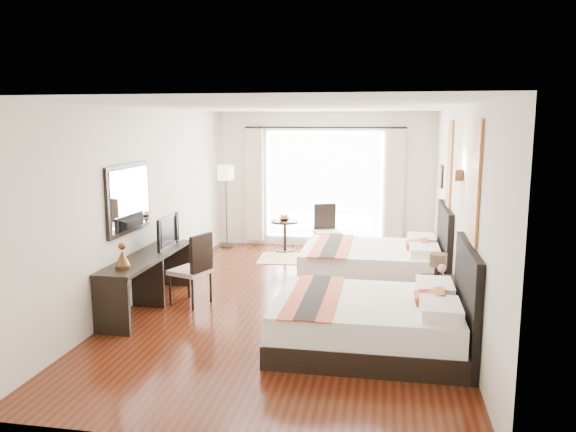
% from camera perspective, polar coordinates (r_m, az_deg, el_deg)
% --- Properties ---
extents(floor, '(4.50, 7.50, 0.01)m').
position_cam_1_polar(floor, '(8.30, 0.63, -8.69)').
color(floor, '#3D140B').
rests_on(floor, ground).
extents(ceiling, '(4.50, 7.50, 0.02)m').
position_cam_1_polar(ceiling, '(7.89, 0.67, 10.97)').
color(ceiling, white).
rests_on(ceiling, wall_headboard).
extents(wall_headboard, '(0.01, 7.50, 2.80)m').
position_cam_1_polar(wall_headboard, '(7.93, 16.87, 0.47)').
color(wall_headboard, silver).
rests_on(wall_headboard, floor).
extents(wall_desk, '(0.01, 7.50, 2.80)m').
position_cam_1_polar(wall_desk, '(8.63, -14.22, 1.30)').
color(wall_desk, silver).
rests_on(wall_desk, floor).
extents(wall_window, '(4.50, 0.01, 2.80)m').
position_cam_1_polar(wall_window, '(11.66, 3.68, 3.66)').
color(wall_window, silver).
rests_on(wall_window, floor).
extents(wall_entry, '(4.50, 0.01, 2.80)m').
position_cam_1_polar(wall_entry, '(4.40, -7.43, -6.30)').
color(wall_entry, silver).
rests_on(wall_entry, floor).
extents(window_glass, '(2.40, 0.02, 2.20)m').
position_cam_1_polar(window_glass, '(11.65, 3.67, 3.16)').
color(window_glass, white).
rests_on(window_glass, wall_window).
extents(sheer_curtain, '(2.30, 0.02, 2.10)m').
position_cam_1_polar(sheer_curtain, '(11.59, 3.63, 3.13)').
color(sheer_curtain, white).
rests_on(sheer_curtain, wall_window).
extents(drape_left, '(0.35, 0.14, 2.35)m').
position_cam_1_polar(drape_left, '(11.81, -3.41, 3.15)').
color(drape_left, beige).
rests_on(drape_left, floor).
extents(drape_right, '(0.35, 0.14, 2.35)m').
position_cam_1_polar(drape_right, '(11.49, 10.82, 2.81)').
color(drape_right, beige).
rests_on(drape_right, floor).
extents(art_panel_near, '(0.03, 0.50, 1.35)m').
position_cam_1_polar(art_panel_near, '(6.37, 18.53, 3.24)').
color(art_panel_near, maroon).
rests_on(art_panel_near, wall_headboard).
extents(art_panel_far, '(0.03, 0.50, 1.35)m').
position_cam_1_polar(art_panel_far, '(9.02, 16.10, 5.08)').
color(art_panel_far, maroon).
rests_on(art_panel_far, wall_headboard).
extents(wall_sconce, '(0.10, 0.14, 0.14)m').
position_cam_1_polar(wall_sconce, '(7.54, 16.93, 4.00)').
color(wall_sconce, '#4C301B').
rests_on(wall_sconce, wall_headboard).
extents(mirror_frame, '(0.04, 1.25, 0.95)m').
position_cam_1_polar(mirror_frame, '(8.05, -15.89, 1.73)').
color(mirror_frame, black).
rests_on(mirror_frame, wall_desk).
extents(mirror_glass, '(0.01, 1.12, 0.82)m').
position_cam_1_polar(mirror_glass, '(8.04, -15.73, 1.72)').
color(mirror_glass, white).
rests_on(mirror_glass, mirror_frame).
extents(bed_near, '(2.22, 1.73, 1.25)m').
position_cam_1_polar(bed_near, '(6.67, 8.82, -10.49)').
color(bed_near, black).
rests_on(bed_near, floor).
extents(bed_far, '(2.29, 1.78, 1.29)m').
position_cam_1_polar(bed_far, '(9.23, 9.02, -4.75)').
color(bed_far, black).
rests_on(bed_far, floor).
extents(nightstand, '(0.44, 0.55, 0.53)m').
position_cam_1_polar(nightstand, '(7.85, 15.13, -8.08)').
color(nightstand, black).
rests_on(nightstand, floor).
extents(table_lamp, '(0.23, 0.23, 0.36)m').
position_cam_1_polar(table_lamp, '(7.76, 15.01, -4.55)').
color(table_lamp, black).
rests_on(table_lamp, nightstand).
extents(vase, '(0.17, 0.17, 0.15)m').
position_cam_1_polar(vase, '(7.57, 15.32, -6.28)').
color(vase, black).
rests_on(vase, nightstand).
extents(console_desk, '(0.50, 2.20, 0.76)m').
position_cam_1_polar(console_desk, '(8.19, -14.05, -6.45)').
color(console_desk, black).
rests_on(console_desk, floor).
extents(television, '(0.13, 0.82, 0.47)m').
position_cam_1_polar(television, '(8.53, -12.60, -1.52)').
color(television, black).
rests_on(television, console_desk).
extents(bronze_figurine, '(0.22, 0.22, 0.29)m').
position_cam_1_polar(bronze_figurine, '(7.43, -16.47, -4.02)').
color(bronze_figurine, '#4C301B').
rests_on(bronze_figurine, console_desk).
extents(desk_chair, '(0.62, 0.62, 1.04)m').
position_cam_1_polar(desk_chair, '(8.21, -9.76, -6.68)').
color(desk_chair, '#C6B198').
rests_on(desk_chair, floor).
extents(floor_lamp, '(0.35, 0.35, 1.72)m').
position_cam_1_polar(floor_lamp, '(11.62, -6.34, 3.87)').
color(floor_lamp, black).
rests_on(floor_lamp, floor).
extents(side_table, '(0.55, 0.55, 0.64)m').
position_cam_1_polar(side_table, '(11.31, -0.31, -2.06)').
color(side_table, black).
rests_on(side_table, floor).
extents(fruit_bowl, '(0.30, 0.30, 0.06)m').
position_cam_1_polar(fruit_bowl, '(11.25, -0.41, -0.32)').
color(fruit_bowl, '#4C361B').
rests_on(fruit_bowl, side_table).
extents(window_chair, '(0.59, 0.59, 1.00)m').
position_cam_1_polar(window_chair, '(11.02, 3.94, -2.46)').
color(window_chair, '#C6B198').
rests_on(window_chair, floor).
extents(jute_rug, '(1.44, 1.03, 0.01)m').
position_cam_1_polar(jute_rug, '(10.77, 0.72, -4.35)').
color(jute_rug, tan).
rests_on(jute_rug, floor).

